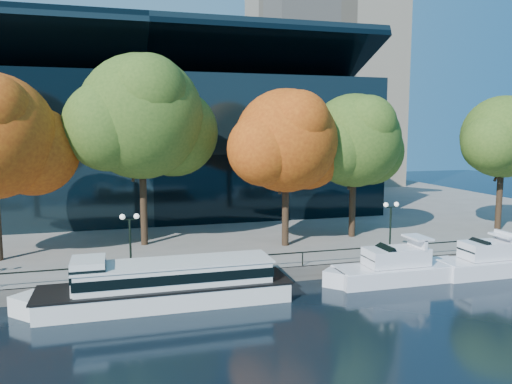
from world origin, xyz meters
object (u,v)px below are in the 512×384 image
object	(u,v)px
tree_4	(356,143)
cruiser_near	(396,268)
tree_3	(288,143)
tour_boat	(160,283)
tree_2	(144,120)
tree_5	(505,139)
lamp_2	(391,216)
cruiser_far	(488,261)
lamp_1	(130,230)

from	to	relation	value
tree_4	cruiser_near	bearing A→B (deg)	-99.95
cruiser_near	tree_3	size ratio (longest dim) A/B	0.84
tour_boat	tree_3	world-z (taller)	tree_3
cruiser_near	tree_2	xyz separation A→B (m)	(-16.23, 11.73, 10.33)
tour_boat	cruiser_near	size ratio (longest dim) A/B	1.53
tour_boat	tree_4	distance (m)	22.11
tree_5	lamp_2	bearing A→B (deg)	-160.29
cruiser_near	tree_5	bearing A→B (deg)	28.25
cruiser_far	tree_5	distance (m)	15.44
tour_boat	cruiser_far	distance (m)	23.52
tree_3	lamp_1	world-z (taller)	tree_3
tree_2	tour_boat	bearing A→B (deg)	-89.81
tour_boat	tree_2	world-z (taller)	tree_2
cruiser_far	tree_4	bearing A→B (deg)	118.60
tour_boat	lamp_1	size ratio (longest dim) A/B	4.07
cruiser_far	lamp_2	distance (m)	7.54
cruiser_near	tree_3	world-z (taller)	tree_3
tree_5	cruiser_near	bearing A→B (deg)	-151.75
cruiser_far	tree_5	bearing A→B (deg)	45.10
tree_5	cruiser_far	bearing A→B (deg)	-134.90
lamp_1	tree_5	bearing A→B (deg)	8.86
cruiser_far	tree_3	world-z (taller)	tree_3
tour_boat	tree_2	bearing A→B (deg)	90.19
tree_3	lamp_2	bearing A→B (deg)	-36.33
tour_boat	tree_4	xyz separation A→B (m)	(17.94, 10.14, 8.02)
tree_4	lamp_1	distance (m)	21.26
tour_boat	tree_3	bearing A→B (deg)	37.45
tree_4	tour_boat	bearing A→B (deg)	-150.53
cruiser_far	lamp_1	size ratio (longest dim) A/B	2.36
lamp_1	tour_boat	bearing A→B (deg)	-66.50
tree_2	tree_3	size ratio (longest dim) A/B	1.22
tree_2	lamp_1	bearing A→B (deg)	-100.57
cruiser_near	tree_4	bearing A→B (deg)	80.05
tree_5	lamp_2	world-z (taller)	tree_5
cruiser_far	tree_4	size ratio (longest dim) A/B	0.75
cruiser_far	tree_2	distance (m)	28.38
cruiser_near	cruiser_far	world-z (taller)	cruiser_far
tree_4	tree_5	bearing A→B (deg)	-4.63
tree_3	lamp_1	size ratio (longest dim) A/B	3.17
tree_2	tree_5	distance (m)	32.76
cruiser_far	lamp_2	world-z (taller)	lamp_2
tree_4	lamp_2	world-z (taller)	tree_4
tree_2	tree_3	world-z (taller)	tree_2
lamp_1	lamp_2	world-z (taller)	same
tree_2	lamp_2	bearing A→B (deg)	-24.97
tree_2	tree_4	world-z (taller)	tree_2
cruiser_far	tree_3	bearing A→B (deg)	145.31
cruiser_far	lamp_2	bearing A→B (deg)	147.26
lamp_2	tree_2	bearing A→B (deg)	155.03
tree_4	lamp_2	bearing A→B (deg)	-92.05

